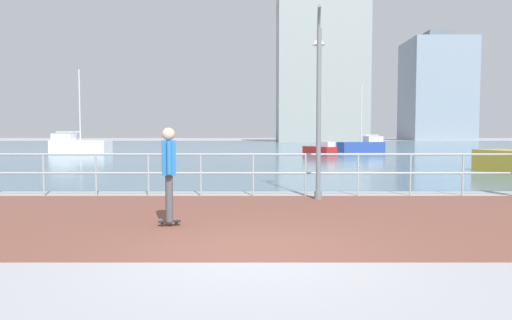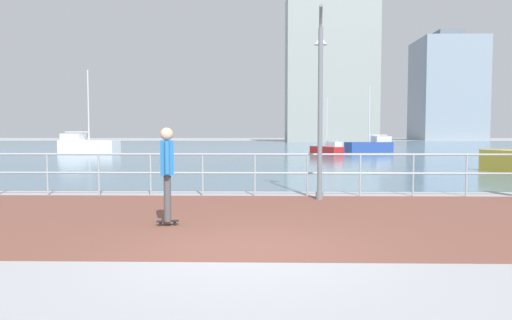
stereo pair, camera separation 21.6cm
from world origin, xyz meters
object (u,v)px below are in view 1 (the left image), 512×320
sailboat_ivory (78,145)px  sailboat_gray (320,150)px  sailboat_yellow (362,146)px  lamppost (318,93)px  skateboarder (169,167)px

sailboat_ivory → sailboat_gray: size_ratio=1.59×
sailboat_yellow → lamppost: bearing=-105.2°
sailboat_ivory → sailboat_gray: sailboat_ivory is taller
skateboarder → sailboat_yellow: size_ratio=0.30×
skateboarder → sailboat_ivory: size_ratio=0.26×
lamppost → sailboat_gray: lamppost is taller
sailboat_ivory → sailboat_yellow: size_ratio=1.18×
lamppost → sailboat_gray: size_ratio=1.12×
skateboarder → sailboat_gray: (6.43, 26.50, -0.66)m
skateboarder → sailboat_ivory: (-13.31, 30.28, -0.41)m
skateboarder → sailboat_ivory: sailboat_ivory is taller
lamppost → sailboat_gray: (3.26, 22.96, -2.29)m
lamppost → sailboat_ivory: size_ratio=0.70×
lamppost → skateboarder: bearing=-131.8°
sailboat_ivory → skateboarder: bearing=-66.3°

